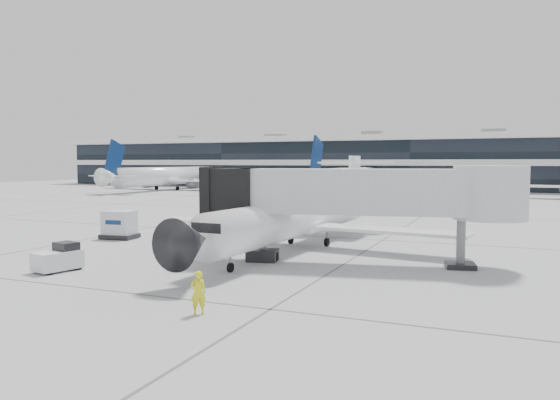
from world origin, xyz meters
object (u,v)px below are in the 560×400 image
at_px(ramp_worker, 198,293).
at_px(jet_bridge, 373,193).
at_px(regional_jet, 303,216).
at_px(baggage_tug, 59,258).
at_px(cargo_uld, 119,225).

bearing_deg(ramp_worker, jet_bridge, -150.20).
bearing_deg(regional_jet, ramp_worker, -79.72).
bearing_deg(baggage_tug, ramp_worker, -7.60).
relative_size(ramp_worker, cargo_uld, 0.62).
height_order(regional_jet, jet_bridge, regional_jet).
height_order(regional_jet, cargo_uld, regional_jet).
xyz_separation_m(ramp_worker, cargo_uld, (-15.84, 14.99, 0.19)).
height_order(jet_bridge, ramp_worker, jet_bridge).
relative_size(regional_jet, ramp_worker, 16.31).
xyz_separation_m(regional_jet, jet_bridge, (5.66, -4.36, 1.87)).
distance_m(regional_jet, ramp_worker, 16.60).
height_order(regional_jet, baggage_tug, regional_jet).
xyz_separation_m(jet_bridge, baggage_tug, (-14.51, -7.92, -3.31)).
bearing_deg(regional_jet, baggage_tug, -122.56).
distance_m(regional_jet, cargo_uld, 13.93).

